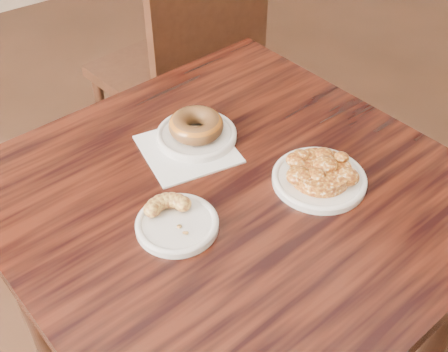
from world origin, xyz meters
TOP-DOWN VIEW (x-y plane):
  - floor at (0.00, 0.00)m, footprint 5.00×5.00m
  - cafe_table at (-0.14, -0.10)m, footprint 0.89×0.89m
  - chair_far at (0.21, 0.74)m, footprint 0.54×0.54m
  - napkin at (-0.15, 0.04)m, footprint 0.19×0.19m
  - plate_donut at (-0.12, 0.06)m, footprint 0.16×0.16m
  - plate_cruller at (-0.27, -0.12)m, footprint 0.14×0.14m
  - plate_fritter at (0.00, -0.17)m, footprint 0.18×0.18m
  - glazed_donut at (-0.12, 0.06)m, footprint 0.11×0.11m
  - apple_fritter at (0.00, -0.17)m, footprint 0.15×0.15m
  - cruller_fragment at (-0.27, -0.12)m, footprint 0.10×0.10m

SIDE VIEW (x-z plane):
  - floor at x=0.00m, z-range 0.00..0.00m
  - cafe_table at x=-0.14m, z-range 0.00..0.75m
  - chair_far at x=0.21m, z-range 0.00..0.90m
  - napkin at x=-0.15m, z-range 0.75..0.75m
  - plate_cruller at x=-0.27m, z-range 0.75..0.76m
  - plate_fritter at x=0.00m, z-range 0.75..0.76m
  - plate_donut at x=-0.12m, z-range 0.75..0.77m
  - cruller_fragment at x=-0.27m, z-range 0.76..0.79m
  - apple_fritter at x=0.00m, z-range 0.76..0.80m
  - glazed_donut at x=-0.12m, z-range 0.77..0.81m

